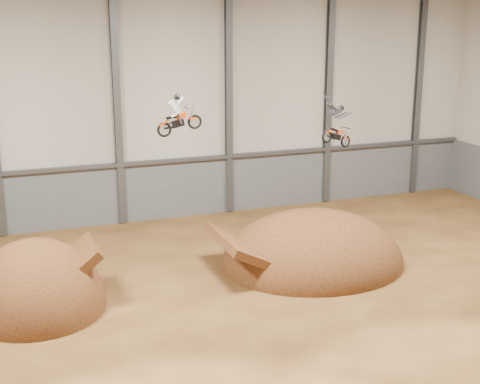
% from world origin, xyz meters
% --- Properties ---
extents(floor, '(40.00, 40.00, 0.00)m').
position_xyz_m(floor, '(0.00, 0.00, 0.00)').
color(floor, '#4A2D13').
rests_on(floor, ground).
extents(back_wall, '(40.00, 0.10, 14.00)m').
position_xyz_m(back_wall, '(0.00, 15.00, 7.00)').
color(back_wall, beige).
rests_on(back_wall, ground).
extents(lower_band_back, '(39.80, 0.18, 3.50)m').
position_xyz_m(lower_band_back, '(0.00, 14.90, 1.75)').
color(lower_band_back, '#5C5F64').
rests_on(lower_band_back, ground).
extents(steel_rail, '(39.80, 0.35, 0.20)m').
position_xyz_m(steel_rail, '(0.00, 14.75, 3.55)').
color(steel_rail, '#47494F').
rests_on(steel_rail, lower_band_back).
extents(steel_column_2, '(0.40, 0.36, 13.90)m').
position_xyz_m(steel_column_2, '(-3.33, 14.80, 7.00)').
color(steel_column_2, '#47494F').
rests_on(steel_column_2, ground).
extents(steel_column_3, '(0.40, 0.36, 13.90)m').
position_xyz_m(steel_column_3, '(3.33, 14.80, 7.00)').
color(steel_column_3, '#47494F').
rests_on(steel_column_3, ground).
extents(steel_column_4, '(0.40, 0.36, 13.90)m').
position_xyz_m(steel_column_4, '(10.00, 14.80, 7.00)').
color(steel_column_4, '#47494F').
rests_on(steel_column_4, ground).
extents(steel_column_5, '(0.40, 0.36, 13.90)m').
position_xyz_m(steel_column_5, '(16.67, 14.80, 7.00)').
color(steel_column_5, '#47494F').
rests_on(steel_column_5, ground).
extents(takeoff_ramp, '(5.77, 6.65, 5.77)m').
position_xyz_m(takeoff_ramp, '(-8.90, 4.55, 0.00)').
color(takeoff_ramp, '#3D200F').
rests_on(takeoff_ramp, ground).
extents(landing_ramp, '(9.14, 8.08, 5.27)m').
position_xyz_m(landing_ramp, '(4.24, 4.98, 0.00)').
color(landing_ramp, '#3D200F').
rests_on(landing_ramp, ground).
extents(fmx_rider_a, '(2.27, 0.76, 2.12)m').
position_xyz_m(fmx_rider_a, '(-2.55, 4.16, 8.01)').
color(fmx_rider_a, '#E94704').
extents(fmx_rider_b, '(3.08, 1.47, 2.75)m').
position_xyz_m(fmx_rider_b, '(5.28, 5.07, 6.95)').
color(fmx_rider_b, '#D0441E').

